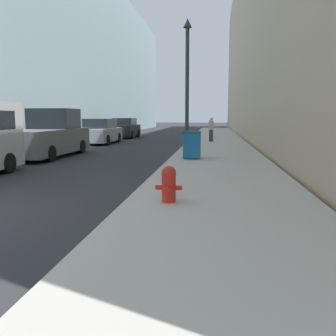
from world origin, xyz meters
The scene contains 10 objects.
sidewalk_right centered at (5.37, 18.00, 0.07)m, with size 3.79×60.00×0.14m.
building_left_glass centered at (-10.35, 26.00, 7.20)m, with size 12.00×60.00×14.40m.
building_right_stone centered at (13.36, 26.00, 8.43)m, with size 12.00×60.00×16.86m.
fire_hydrant centered at (4.34, 1.38, 0.50)m, with size 0.51×0.39×0.69m.
trash_bin centered at (4.35, 8.82, 0.68)m, with size 0.68×0.67×1.06m.
lamppost centered at (3.98, 11.16, 3.26)m, with size 0.38×0.38×5.78m.
pickup_truck centered at (-2.11, 10.17, 0.87)m, with size 2.16×5.54×2.11m.
parked_sedan_near centered at (-2.16, 18.10, 0.74)m, with size 1.90×4.61×1.61m.
parked_sedan_far centered at (-2.06, 24.52, 0.75)m, with size 1.84×4.34×1.62m.
pedestrian_on_sidewalk centered at (5.00, 18.86, 0.91)m, with size 0.31×0.20×1.54m.
Camera 1 is at (5.17, -5.58, 1.77)m, focal length 40.00 mm.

